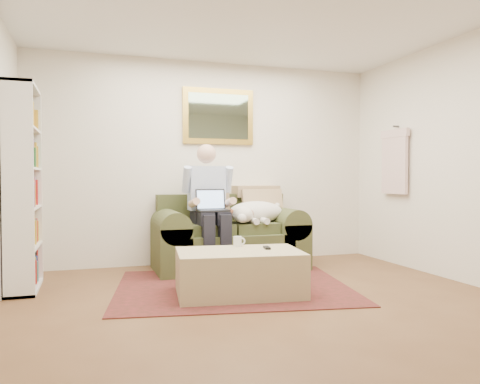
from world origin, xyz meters
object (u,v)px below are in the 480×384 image
sofa (229,243)px  seated_man (210,208)px  ottoman (239,273)px  laptop (212,205)px  bookshelf (23,188)px  sleeping_dog (256,212)px  coffee_mug (237,241)px

sofa → seated_man: seated_man is taller
seated_man → ottoman: size_ratio=1.31×
sofa → seated_man: bearing=-148.5°
laptop → bookshelf: (-1.96, -0.18, 0.21)m
sofa → sleeping_dog: (0.32, -0.09, 0.38)m
sofa → laptop: size_ratio=5.15×
seated_man → coffee_mug: bearing=-85.9°
seated_man → ottoman: bearing=-90.1°
seated_man → sleeping_dog: (0.59, 0.07, -0.07)m
sleeping_dog → seated_man: bearing=-172.9°
sofa → bookshelf: size_ratio=0.89×
sofa → sleeping_dog: 0.50m
sofa → ottoman: size_ratio=1.55×
bookshelf → coffee_mug: bearing=-16.6°
seated_man → bookshelf: (-1.96, -0.25, 0.25)m
laptop → bookshelf: bearing=-174.7°
sofa → laptop: 0.60m
sleeping_dog → coffee_mug: sleeping_dog is taller
coffee_mug → bookshelf: (-2.02, 0.60, 0.53)m
laptop → ottoman: 1.19m
seated_man → bookshelf: 1.99m
sofa → bookshelf: bearing=-169.5°
seated_man → laptop: (0.00, -0.07, 0.04)m
sofa → ottoman: sofa is taller
laptop → ottoman: (-0.00, -1.04, -0.58)m
seated_man → sleeping_dog: 0.60m
sleeping_dog → bookshelf: bookshelf is taller
ottoman → bookshelf: 2.28m
seated_man → coffee_mug: (0.06, -0.85, -0.28)m
seated_man → laptop: size_ratio=4.33×
sleeping_dog → sofa: bearing=164.3°
laptop → ottoman: laptop is taller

